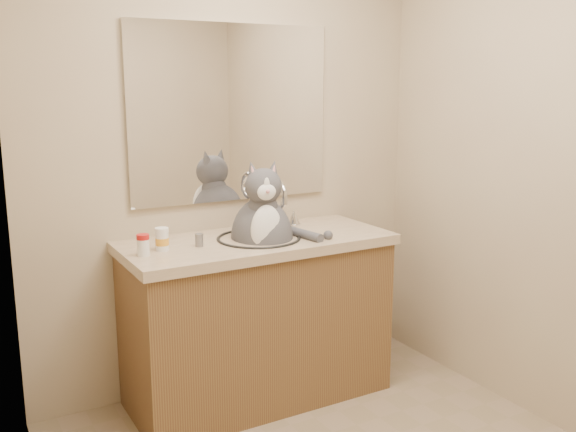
% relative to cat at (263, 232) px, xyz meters
% --- Properties ---
extents(room, '(2.22, 2.52, 2.42)m').
position_rel_cat_xyz_m(room, '(-0.02, -0.94, 0.32)').
color(room, gray).
rests_on(room, ground).
extents(vanity, '(1.34, 0.59, 1.12)m').
position_rel_cat_xyz_m(vanity, '(-0.02, 0.02, -0.44)').
color(vanity, brown).
rests_on(vanity, ground).
extents(mirror, '(1.10, 0.02, 0.90)m').
position_rel_cat_xyz_m(mirror, '(-0.02, 0.29, 0.57)').
color(mirror, white).
rests_on(mirror, room).
extents(shower_curtain, '(0.02, 1.30, 1.93)m').
position_rel_cat_xyz_m(shower_curtain, '(-1.07, -0.84, 0.15)').
color(shower_curtain, beige).
rests_on(shower_curtain, ground).
extents(cat, '(0.41, 0.43, 0.60)m').
position_rel_cat_xyz_m(cat, '(0.00, 0.00, 0.00)').
color(cat, '#4B4A50').
rests_on(cat, vanity).
extents(pill_bottle_redcap, '(0.07, 0.07, 0.10)m').
position_rel_cat_xyz_m(pill_bottle_redcap, '(-0.61, -0.03, 0.02)').
color(pill_bottle_redcap, white).
rests_on(pill_bottle_redcap, vanity).
extents(pill_bottle_orange, '(0.07, 0.07, 0.11)m').
position_rel_cat_xyz_m(pill_bottle_orange, '(-0.51, 0.02, 0.02)').
color(pill_bottle_orange, white).
rests_on(pill_bottle_orange, vanity).
extents(grey_canister, '(0.05, 0.05, 0.06)m').
position_rel_cat_xyz_m(grey_canister, '(-0.33, 0.01, -0.00)').
color(grey_canister, slate).
rests_on(grey_canister, vanity).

